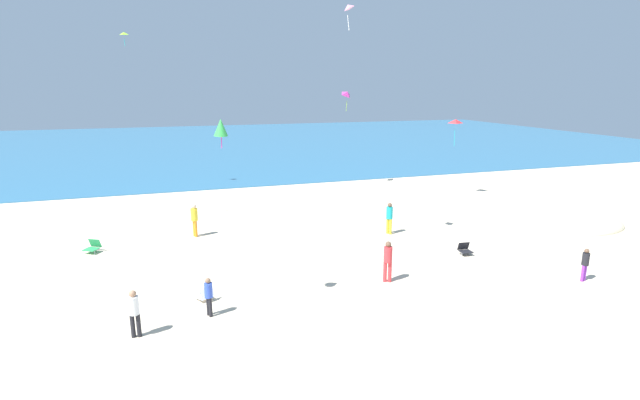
% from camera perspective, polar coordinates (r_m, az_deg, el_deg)
% --- Properties ---
extents(ground_plane, '(120.00, 120.00, 0.00)m').
position_cam_1_polar(ground_plane, '(23.09, -1.28, -5.81)').
color(ground_plane, beige).
extents(ocean_water, '(120.00, 60.00, 0.05)m').
position_cam_1_polar(ocean_water, '(66.49, -12.57, 6.71)').
color(ocean_water, teal).
rests_on(ocean_water, ground_plane).
extents(dune_mound, '(6.15, 4.30, 1.38)m').
position_cam_1_polar(dune_mound, '(30.36, 28.17, -2.69)').
color(dune_mound, beige).
rests_on(dune_mound, ground_plane).
extents(beach_chair_far_left, '(0.78, 0.83, 0.54)m').
position_cam_1_polar(beach_chair_far_left, '(18.09, -13.79, -11.06)').
color(beach_chair_far_left, white).
rests_on(beach_chair_far_left, ground_plane).
extents(beach_chair_mid_beach, '(0.60, 0.59, 0.56)m').
position_cam_1_polar(beach_chair_mid_beach, '(23.15, 17.11, -5.69)').
color(beach_chair_mid_beach, black).
rests_on(beach_chair_mid_beach, ground_plane).
extents(beach_chair_far_right, '(0.85, 0.87, 0.62)m').
position_cam_1_polar(beach_chair_far_right, '(24.86, -25.78, -5.09)').
color(beach_chair_far_right, '#2D9956').
rests_on(beach_chair_far_right, ground_plane).
extents(person_0, '(0.45, 0.45, 1.71)m').
position_cam_1_polar(person_0, '(19.11, 8.21, -7.04)').
color(person_0, red).
rests_on(person_0, ground_plane).
extents(person_1, '(0.45, 0.45, 1.70)m').
position_cam_1_polar(person_1, '(25.20, 8.40, -1.93)').
color(person_1, yellow).
rests_on(person_1, ground_plane).
extents(person_2, '(0.36, 0.36, 1.39)m').
position_cam_1_polar(person_2, '(16.75, -13.33, -11.03)').
color(person_2, black).
rests_on(person_2, ground_plane).
extents(person_3, '(0.43, 0.43, 1.74)m').
position_cam_1_polar(person_3, '(25.37, -14.96, -2.11)').
color(person_3, orange).
rests_on(person_3, ground_plane).
extents(person_4, '(0.33, 0.33, 1.38)m').
position_cam_1_polar(person_4, '(21.84, 29.43, -6.59)').
color(person_4, purple).
rests_on(person_4, ground_plane).
extents(person_5, '(0.34, 0.34, 1.57)m').
position_cam_1_polar(person_5, '(16.09, -21.57, -12.31)').
color(person_5, black).
rests_on(person_5, ground_plane).
extents(kite_red, '(0.91, 0.79, 1.85)m').
position_cam_1_polar(kite_red, '(33.97, 16.09, 9.13)').
color(kite_red, red).
extents(kite_magenta, '(1.03, 0.99, 1.57)m').
position_cam_1_polar(kite_magenta, '(35.90, 3.35, 12.72)').
color(kite_magenta, '#DB3DA8').
extents(kite_green, '(0.53, 0.56, 0.93)m').
position_cam_1_polar(kite_green, '(15.14, -11.92, 8.59)').
color(kite_green, green).
extents(kite_pink, '(0.53, 0.60, 1.10)m').
position_cam_1_polar(kite_pink, '(21.60, 3.36, 22.28)').
color(kite_pink, pink).
extents(kite_lime, '(0.58, 0.50, 0.90)m').
position_cam_1_polar(kite_lime, '(36.95, -22.66, 18.10)').
color(kite_lime, '#99DB33').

